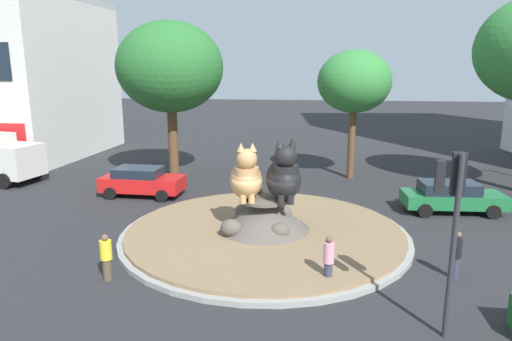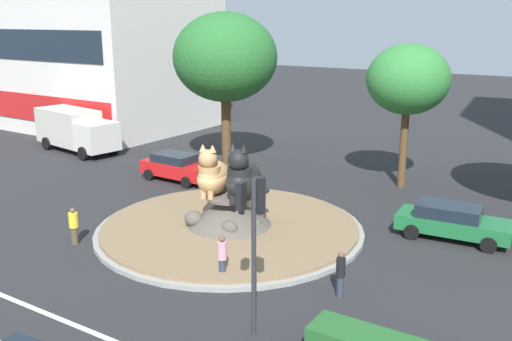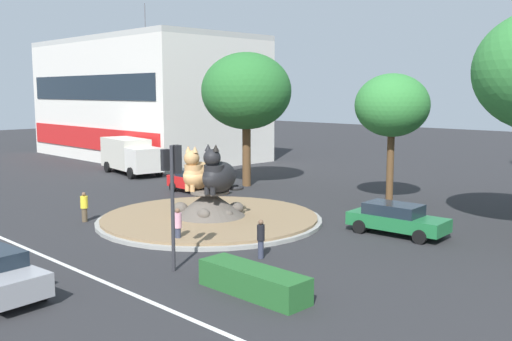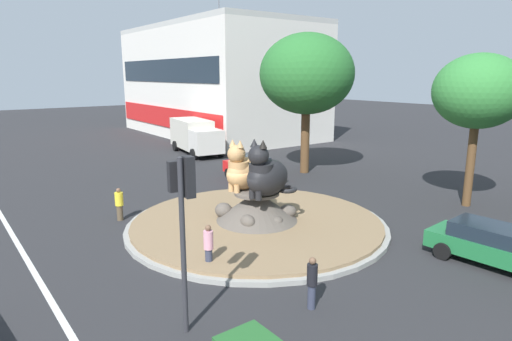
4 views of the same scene
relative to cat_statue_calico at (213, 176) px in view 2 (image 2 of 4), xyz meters
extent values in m
plane|color=#28282B|center=(0.71, 0.22, -2.46)|extent=(160.00, 160.00, 0.00)
cube|color=silver|center=(0.71, -8.76, -2.46)|extent=(112.00, 0.20, 0.01)
cylinder|color=gray|center=(0.71, 0.22, -2.37)|extent=(11.61, 11.61, 0.18)
cylinder|color=#846B4C|center=(0.71, 0.22, -2.22)|extent=(11.14, 11.14, 0.13)
cone|color=#564F47|center=(0.71, 0.22, -1.50)|extent=(3.64, 3.64, 1.31)
cylinder|color=#564F47|center=(0.71, 0.22, -0.91)|extent=(2.00, 2.00, 0.12)
ellipsoid|color=#564F47|center=(1.90, 0.36, -1.93)|extent=(0.57, 0.61, 0.45)
ellipsoid|color=#564F47|center=(1.34, 1.50, -1.85)|extent=(0.77, 0.81, 0.62)
ellipsoid|color=#564F47|center=(-0.33, 1.40, -1.83)|extent=(0.82, 0.67, 0.65)
ellipsoid|color=#564F47|center=(-0.47, -0.78, -1.81)|extent=(0.86, 0.77, 0.68)
ellipsoid|color=#564F47|center=(1.39, -0.78, -1.85)|extent=(0.76, 0.59, 0.61)
ellipsoid|color=tan|center=(-0.03, 0.10, -0.12)|extent=(1.68, 2.24, 1.46)
cylinder|color=tan|center=(0.06, -0.29, 0.05)|extent=(1.13, 1.13, 0.91)
sphere|color=tan|center=(0.09, -0.43, 0.84)|extent=(0.80, 0.80, 0.80)
torus|color=tan|center=(0.11, 0.98, -0.70)|extent=(1.10, 1.10, 0.18)
cone|color=tan|center=(0.30, -0.38, 1.31)|extent=(0.39, 0.39, 0.33)
cone|color=tan|center=(-0.13, -0.48, 1.31)|extent=(0.39, 0.39, 0.33)
cylinder|color=tan|center=(0.29, -0.57, -0.67)|extent=(0.26, 0.26, 0.36)
cylinder|color=tan|center=(-0.04, -0.64, -0.67)|extent=(0.26, 0.26, 0.36)
ellipsoid|color=black|center=(1.44, 0.24, -0.06)|extent=(1.78, 2.40, 1.58)
cylinder|color=black|center=(1.53, -0.19, 0.12)|extent=(1.21, 1.21, 0.99)
sphere|color=black|center=(1.56, -0.34, 0.98)|extent=(0.87, 0.87, 0.87)
torus|color=black|center=(1.62, 1.18, -0.69)|extent=(1.08, 1.08, 0.20)
cone|color=black|center=(1.79, -0.29, 1.48)|extent=(0.42, 0.42, 0.35)
cone|color=black|center=(1.33, -0.39, 1.48)|extent=(0.42, 0.42, 0.35)
cylinder|color=black|center=(1.77, -0.50, -0.65)|extent=(0.28, 0.28, 0.39)
cylinder|color=black|center=(1.42, -0.57, -0.65)|extent=(0.28, 0.28, 0.39)
cylinder|color=#2D2D33|center=(6.07, -6.25, -0.09)|extent=(0.14, 0.14, 4.74)
cube|color=black|center=(6.09, -6.03, 1.75)|extent=(0.34, 0.27, 1.05)
sphere|color=#360606|center=(6.10, -5.95, 2.07)|extent=(0.18, 0.18, 0.18)
sphere|color=#392706|center=(6.10, -5.95, 1.75)|extent=(0.18, 0.18, 0.18)
sphere|color=green|center=(6.10, -5.95, 1.44)|extent=(0.18, 0.18, 0.18)
cube|color=black|center=(5.62, -6.21, 1.70)|extent=(0.22, 0.30, 0.80)
cube|color=silver|center=(-26.78, 15.59, 3.23)|extent=(24.40, 13.35, 11.38)
cube|color=red|center=(-26.92, 9.11, -0.19)|extent=(23.16, 0.62, 2.05)
cube|color=#19232D|center=(-26.92, 9.13, 4.59)|extent=(22.19, 0.56, 2.28)
cylinder|color=brown|center=(-6.04, 9.56, -0.36)|extent=(0.59, 0.59, 4.20)
ellipsoid|color=#286B2D|center=(-6.04, 9.56, 4.26)|extent=(6.31, 6.31, 5.36)
cylinder|color=brown|center=(4.82, 10.86, -0.39)|extent=(0.42, 0.42, 4.14)
ellipsoid|color=#337F38|center=(4.82, 10.86, 3.43)|extent=(4.36, 4.36, 3.71)
cylinder|color=#33384C|center=(7.26, -2.77, -2.09)|extent=(0.23, 0.23, 0.74)
cylinder|color=black|center=(7.26, -2.77, -1.39)|extent=(0.31, 0.31, 0.65)
sphere|color=brown|center=(7.26, -2.77, -0.96)|extent=(0.21, 0.21, 0.21)
cylinder|color=brown|center=(-3.86, -4.38, -2.10)|extent=(0.28, 0.28, 0.72)
cylinder|color=yellow|center=(-3.86, -4.38, -1.43)|extent=(0.38, 0.38, 0.63)
sphere|color=brown|center=(-3.86, -4.38, -1.01)|extent=(0.21, 0.21, 0.21)
cylinder|color=#33384C|center=(3.18, -3.79, -2.08)|extent=(0.26, 0.26, 0.76)
cylinder|color=pink|center=(3.18, -3.79, -1.37)|extent=(0.34, 0.34, 0.66)
sphere|color=brown|center=(3.18, -3.79, -0.94)|extent=(0.22, 0.22, 0.22)
cube|color=red|center=(-6.41, 5.27, -1.77)|extent=(4.33, 1.98, 0.75)
cube|color=#19232D|center=(-6.62, 5.28, -1.16)|extent=(2.44, 1.70, 0.47)
cylinder|color=black|center=(-4.97, 6.15, -2.14)|extent=(0.65, 0.24, 0.64)
cylinder|color=black|center=(-5.03, 4.30, -2.14)|extent=(0.65, 0.24, 0.64)
cylinder|color=black|center=(-7.79, 6.24, -2.14)|extent=(0.65, 0.24, 0.64)
cylinder|color=black|center=(-7.85, 4.39, -2.14)|extent=(0.65, 0.24, 0.64)
cube|color=#1E6B38|center=(9.15, 4.51, -1.83)|extent=(4.70, 2.09, 0.62)
cube|color=#19232D|center=(8.92, 4.50, -1.26)|extent=(2.67, 1.74, 0.52)
cylinder|color=black|center=(10.60, 5.50, -2.14)|extent=(0.65, 0.27, 0.64)
cylinder|color=black|center=(10.73, 3.74, -2.14)|extent=(0.65, 0.27, 0.64)
cylinder|color=black|center=(7.58, 5.28, -2.14)|extent=(0.65, 0.27, 0.64)
cylinder|color=black|center=(7.71, 3.52, -2.14)|extent=(0.65, 0.27, 0.64)
cube|color=silver|center=(-14.58, 6.79, -1.07)|extent=(2.48, 2.69, 1.88)
cube|color=beige|center=(-18.07, 7.36, -0.81)|extent=(5.26, 3.15, 2.41)
cylinder|color=black|center=(-14.32, 7.95, -2.01)|extent=(0.94, 0.44, 0.90)
cylinder|color=black|center=(-14.71, 5.61, -2.01)|extent=(0.94, 0.44, 0.90)
cylinder|color=black|center=(-18.92, 8.71, -2.01)|extent=(0.94, 0.44, 0.90)
cylinder|color=black|center=(-19.30, 6.36, -2.01)|extent=(0.94, 0.44, 0.90)
camera|label=1|loc=(2.69, -17.23, 4.24)|focal=32.04mm
camera|label=2|loc=(14.08, -18.81, 6.53)|focal=39.77mm
camera|label=3|loc=(22.99, -19.10, 4.23)|focal=40.61mm
camera|label=4|loc=(15.47, -11.06, 4.26)|focal=30.46mm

